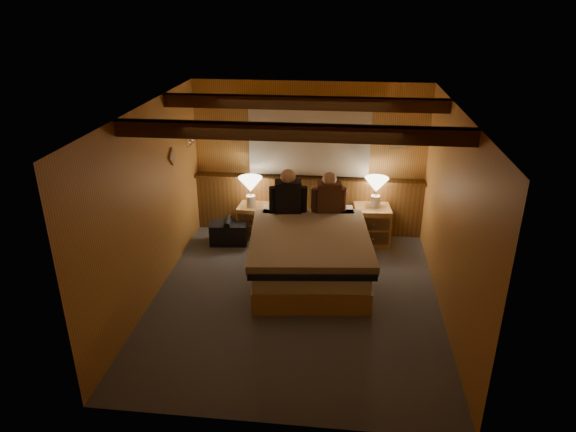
# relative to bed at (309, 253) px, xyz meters

# --- Properties ---
(floor) EXTENTS (4.20, 4.20, 0.00)m
(floor) POSITION_rel_bed_xyz_m (-0.13, -0.57, -0.35)
(floor) COLOR #4E535D
(floor) RESTS_ON ground
(ceiling) EXTENTS (4.20, 4.20, 0.00)m
(ceiling) POSITION_rel_bed_xyz_m (-0.13, -0.57, 2.05)
(ceiling) COLOR #DD9853
(ceiling) RESTS_ON wall_back
(wall_back) EXTENTS (3.60, 0.00, 3.60)m
(wall_back) POSITION_rel_bed_xyz_m (-0.13, 1.53, 0.85)
(wall_back) COLOR #D18D4B
(wall_back) RESTS_ON floor
(wall_left) EXTENTS (0.00, 4.20, 4.20)m
(wall_left) POSITION_rel_bed_xyz_m (-1.93, -0.57, 0.85)
(wall_left) COLOR #D18D4B
(wall_left) RESTS_ON floor
(wall_right) EXTENTS (0.00, 4.20, 4.20)m
(wall_right) POSITION_rel_bed_xyz_m (1.67, -0.57, 0.85)
(wall_right) COLOR #D18D4B
(wall_right) RESTS_ON floor
(wall_front) EXTENTS (3.60, 0.00, 3.60)m
(wall_front) POSITION_rel_bed_xyz_m (-0.13, -2.67, 0.85)
(wall_front) COLOR #D18D4B
(wall_front) RESTS_ON floor
(wainscot) EXTENTS (3.60, 0.23, 0.94)m
(wainscot) POSITION_rel_bed_xyz_m (-0.13, 1.47, 0.13)
(wainscot) COLOR brown
(wainscot) RESTS_ON wall_back
(curtain_window) EXTENTS (2.18, 0.09, 1.11)m
(curtain_window) POSITION_rel_bed_xyz_m (-0.13, 1.46, 1.17)
(curtain_window) COLOR #492C12
(curtain_window) RESTS_ON wall_back
(ceiling_beams) EXTENTS (3.60, 1.65, 0.16)m
(ceiling_beams) POSITION_rel_bed_xyz_m (-0.13, -0.42, 1.96)
(ceiling_beams) COLOR #492C12
(ceiling_beams) RESTS_ON ceiling
(coat_rail) EXTENTS (0.05, 0.55, 0.24)m
(coat_rail) POSITION_rel_bed_xyz_m (-1.85, 1.01, 1.32)
(coat_rail) COLOR white
(coat_rail) RESTS_ON wall_left
(framed_print) EXTENTS (0.30, 0.04, 0.25)m
(framed_print) POSITION_rel_bed_xyz_m (1.22, 1.51, 1.20)
(framed_print) COLOR #A07850
(framed_print) RESTS_ON wall_back
(bed) EXTENTS (1.72, 2.13, 0.68)m
(bed) POSITION_rel_bed_xyz_m (0.00, 0.00, 0.00)
(bed) COLOR tan
(bed) RESTS_ON floor
(nightstand_left) EXTENTS (0.50, 0.46, 0.52)m
(nightstand_left) POSITION_rel_bed_xyz_m (-0.97, 1.19, -0.09)
(nightstand_left) COLOR tan
(nightstand_left) RESTS_ON floor
(nightstand_right) EXTENTS (0.58, 0.53, 0.59)m
(nightstand_right) POSITION_rel_bed_xyz_m (0.87, 1.16, -0.06)
(nightstand_right) COLOR tan
(nightstand_right) RESTS_ON floor
(lamp_left) EXTENTS (0.37, 0.37, 0.48)m
(lamp_left) POSITION_rel_bed_xyz_m (-1.00, 1.15, 0.51)
(lamp_left) COLOR silver
(lamp_left) RESTS_ON nightstand_left
(lamp_right) EXTENTS (0.35, 0.35, 0.46)m
(lamp_right) POSITION_rel_bed_xyz_m (0.91, 1.19, 0.56)
(lamp_right) COLOR silver
(lamp_right) RESTS_ON nightstand_right
(person_left) EXTENTS (0.55, 0.27, 0.67)m
(person_left) POSITION_rel_bed_xyz_m (-0.36, 0.65, 0.59)
(person_left) COLOR black
(person_left) RESTS_ON bed
(person_right) EXTENTS (0.50, 0.25, 0.62)m
(person_right) POSITION_rel_bed_xyz_m (0.22, 0.74, 0.57)
(person_right) COLOR #44291B
(person_right) RESTS_ON bed
(duffel_bag) EXTENTS (0.59, 0.39, 0.40)m
(duffel_bag) POSITION_rel_bed_xyz_m (-1.32, 0.89, -0.18)
(duffel_bag) COLOR black
(duffel_bag) RESTS_ON floor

